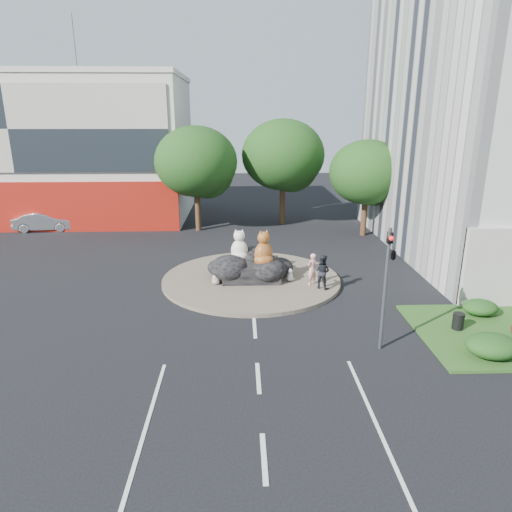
{
  "coord_description": "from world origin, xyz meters",
  "views": [
    {
      "loc": [
        -0.58,
        -14.29,
        9.02
      ],
      "look_at": [
        0.21,
        8.31,
        2.0
      ],
      "focal_mm": 32.0,
      "sensor_mm": 36.0,
      "label": 1
    }
  ],
  "objects_px": {
    "cat_tabby": "(264,248)",
    "litter_bin": "(458,321)",
    "pedestrian_dark": "(322,272)",
    "parked_car": "(45,221)",
    "pedestrian_pink": "(312,269)",
    "kitten_white": "(290,275)",
    "kitten_calico": "(216,276)",
    "cat_white": "(239,245)"
  },
  "relations": [
    {
      "from": "cat_tabby",
      "to": "litter_bin",
      "type": "relative_size",
      "value": 2.76
    },
    {
      "from": "cat_tabby",
      "to": "pedestrian_dark",
      "type": "height_order",
      "value": "cat_tabby"
    },
    {
      "from": "parked_car",
      "to": "pedestrian_dark",
      "type": "bearing_deg",
      "value": -130.99
    },
    {
      "from": "pedestrian_pink",
      "to": "pedestrian_dark",
      "type": "distance_m",
      "value": 0.76
    },
    {
      "from": "parked_car",
      "to": "litter_bin",
      "type": "height_order",
      "value": "parked_car"
    },
    {
      "from": "cat_tabby",
      "to": "kitten_white",
      "type": "relative_size",
      "value": 2.8
    },
    {
      "from": "kitten_white",
      "to": "parked_car",
      "type": "distance_m",
      "value": 22.67
    },
    {
      "from": "kitten_calico",
      "to": "kitten_white",
      "type": "distance_m",
      "value": 4.1
    },
    {
      "from": "cat_white",
      "to": "pedestrian_dark",
      "type": "height_order",
      "value": "cat_white"
    },
    {
      "from": "kitten_white",
      "to": "litter_bin",
      "type": "relative_size",
      "value": 0.99
    },
    {
      "from": "kitten_calico",
      "to": "parked_car",
      "type": "xyz_separation_m",
      "value": [
        -14.5,
        13.34,
        0.13
      ]
    },
    {
      "from": "parked_car",
      "to": "cat_tabby",
      "type": "bearing_deg",
      "value": -132.91
    },
    {
      "from": "kitten_white",
      "to": "pedestrian_pink",
      "type": "height_order",
      "value": "pedestrian_pink"
    },
    {
      "from": "cat_white",
      "to": "pedestrian_pink",
      "type": "distance_m",
      "value": 4.29
    },
    {
      "from": "kitten_calico",
      "to": "litter_bin",
      "type": "height_order",
      "value": "kitten_calico"
    },
    {
      "from": "cat_tabby",
      "to": "pedestrian_pink",
      "type": "distance_m",
      "value": 2.86
    },
    {
      "from": "cat_tabby",
      "to": "litter_bin",
      "type": "bearing_deg",
      "value": -65.23
    },
    {
      "from": "cat_tabby",
      "to": "kitten_calico",
      "type": "height_order",
      "value": "cat_tabby"
    },
    {
      "from": "cat_white",
      "to": "cat_tabby",
      "type": "xyz_separation_m",
      "value": [
        1.32,
        -0.86,
        0.08
      ]
    },
    {
      "from": "kitten_calico",
      "to": "parked_car",
      "type": "relative_size",
      "value": 0.19
    },
    {
      "from": "kitten_white",
      "to": "pedestrian_dark",
      "type": "relative_size",
      "value": 0.39
    },
    {
      "from": "cat_white",
      "to": "parked_car",
      "type": "height_order",
      "value": "cat_white"
    },
    {
      "from": "cat_tabby",
      "to": "pedestrian_dark",
      "type": "bearing_deg",
      "value": -50.7
    },
    {
      "from": "kitten_white",
      "to": "pedestrian_dark",
      "type": "bearing_deg",
      "value": -90.59
    },
    {
      "from": "parked_car",
      "to": "litter_bin",
      "type": "distance_m",
      "value": 31.61
    },
    {
      "from": "kitten_white",
      "to": "litter_bin",
      "type": "bearing_deg",
      "value": -95.93
    },
    {
      "from": "kitten_white",
      "to": "pedestrian_pink",
      "type": "bearing_deg",
      "value": -80.28
    },
    {
      "from": "cat_white",
      "to": "kitten_white",
      "type": "distance_m",
      "value": 3.29
    },
    {
      "from": "kitten_calico",
      "to": "kitten_white",
      "type": "bearing_deg",
      "value": 31.78
    },
    {
      "from": "cat_white",
      "to": "parked_car",
      "type": "xyz_separation_m",
      "value": [
        -15.79,
        12.03,
        -1.25
      ]
    },
    {
      "from": "pedestrian_pink",
      "to": "pedestrian_dark",
      "type": "xyz_separation_m",
      "value": [
        0.45,
        -0.61,
        0.06
      ]
    },
    {
      "from": "cat_white",
      "to": "pedestrian_dark",
      "type": "xyz_separation_m",
      "value": [
        4.35,
        -2.11,
        -0.9
      ]
    },
    {
      "from": "kitten_white",
      "to": "kitten_calico",
      "type": "bearing_deg",
      "value": 131.29
    },
    {
      "from": "parked_car",
      "to": "kitten_white",
      "type": "bearing_deg",
      "value": -130.84
    },
    {
      "from": "kitten_calico",
      "to": "pedestrian_pink",
      "type": "bearing_deg",
      "value": 24.59
    },
    {
      "from": "cat_white",
      "to": "kitten_white",
      "type": "height_order",
      "value": "cat_white"
    },
    {
      "from": "kitten_white",
      "to": "pedestrian_pink",
      "type": "xyz_separation_m",
      "value": [
        1.11,
        -0.56,
        0.51
      ]
    },
    {
      "from": "cat_tabby",
      "to": "kitten_white",
      "type": "xyz_separation_m",
      "value": [
        1.47,
        -0.08,
        -1.54
      ]
    },
    {
      "from": "cat_tabby",
      "to": "parked_car",
      "type": "relative_size",
      "value": 0.43
    },
    {
      "from": "kitten_white",
      "to": "parked_car",
      "type": "height_order",
      "value": "parked_car"
    },
    {
      "from": "cat_tabby",
      "to": "kitten_white",
      "type": "distance_m",
      "value": 2.13
    },
    {
      "from": "cat_white",
      "to": "pedestrian_pink",
      "type": "relative_size",
      "value": 1.06
    }
  ]
}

